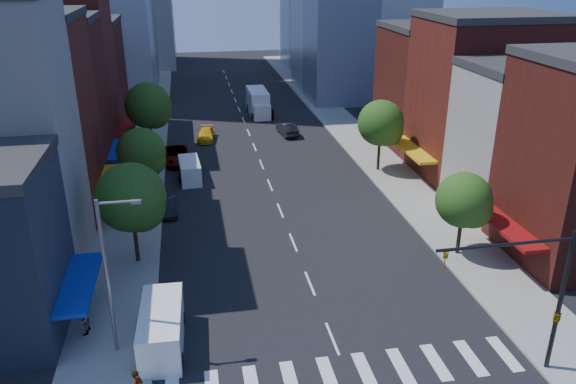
% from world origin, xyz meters
% --- Properties ---
extents(ground, '(220.00, 220.00, 0.00)m').
position_xyz_m(ground, '(0.00, 0.00, 0.00)').
color(ground, black).
rests_on(ground, ground).
extents(sidewalk_left, '(5.00, 120.00, 0.15)m').
position_xyz_m(sidewalk_left, '(-12.50, 40.00, 0.07)').
color(sidewalk_left, gray).
rests_on(sidewalk_left, ground).
extents(sidewalk_right, '(5.00, 120.00, 0.15)m').
position_xyz_m(sidewalk_right, '(12.50, 40.00, 0.07)').
color(sidewalk_right, gray).
rests_on(sidewalk_right, ground).
extents(crosswalk, '(19.00, 3.00, 0.01)m').
position_xyz_m(crosswalk, '(0.00, -3.00, 0.01)').
color(crosswalk, silver).
rests_on(crosswalk, ground).
extents(bldg_left_2, '(12.00, 9.00, 16.00)m').
position_xyz_m(bldg_left_2, '(-21.00, 20.50, 8.00)').
color(bldg_left_2, maroon).
rests_on(bldg_left_2, ground).
extents(bldg_left_3, '(12.00, 8.00, 15.00)m').
position_xyz_m(bldg_left_3, '(-21.00, 29.00, 7.50)').
color(bldg_left_3, '#4F1913').
rests_on(bldg_left_3, ground).
extents(bldg_left_4, '(12.00, 9.00, 17.00)m').
position_xyz_m(bldg_left_4, '(-21.00, 37.50, 8.50)').
color(bldg_left_4, maroon).
rests_on(bldg_left_4, ground).
extents(bldg_left_5, '(12.00, 10.00, 13.00)m').
position_xyz_m(bldg_left_5, '(-21.00, 47.00, 6.50)').
color(bldg_left_5, '#4F1913').
rests_on(bldg_left_5, ground).
extents(bldg_right_1, '(12.00, 8.00, 12.00)m').
position_xyz_m(bldg_right_1, '(21.00, 15.00, 6.00)').
color(bldg_right_1, silver).
rests_on(bldg_right_1, ground).
extents(bldg_right_2, '(12.00, 10.00, 15.00)m').
position_xyz_m(bldg_right_2, '(21.00, 24.00, 7.50)').
color(bldg_right_2, maroon).
rests_on(bldg_right_2, ground).
extents(bldg_right_3, '(12.00, 10.00, 13.00)m').
position_xyz_m(bldg_right_3, '(21.00, 34.00, 6.50)').
color(bldg_right_3, '#4F1913').
rests_on(bldg_right_3, ground).
extents(traffic_signal, '(7.24, 2.24, 8.00)m').
position_xyz_m(traffic_signal, '(9.94, -4.50, 4.16)').
color(traffic_signal, black).
rests_on(traffic_signal, sidewalk_right).
extents(streetlight, '(2.25, 0.25, 9.00)m').
position_xyz_m(streetlight, '(-11.81, 1.00, 5.28)').
color(streetlight, slate).
rests_on(streetlight, sidewalk_left).
extents(tree_left_near, '(4.80, 4.80, 7.30)m').
position_xyz_m(tree_left_near, '(-11.35, 10.92, 4.87)').
color(tree_left_near, black).
rests_on(tree_left_near, sidewalk_left).
extents(tree_left_mid, '(4.20, 4.20, 6.65)m').
position_xyz_m(tree_left_mid, '(-11.35, 21.92, 4.53)').
color(tree_left_mid, black).
rests_on(tree_left_mid, sidewalk_left).
extents(tree_left_far, '(5.00, 5.00, 7.75)m').
position_xyz_m(tree_left_far, '(-11.35, 35.92, 5.20)').
color(tree_left_far, black).
rests_on(tree_left_far, sidewalk_left).
extents(tree_right_near, '(4.00, 4.00, 6.20)m').
position_xyz_m(tree_right_near, '(11.65, 7.92, 4.19)').
color(tree_right_near, black).
rests_on(tree_right_near, sidewalk_right).
extents(tree_right_far, '(4.60, 4.60, 7.20)m').
position_xyz_m(tree_right_far, '(11.65, 25.92, 4.86)').
color(tree_right_far, black).
rests_on(tree_right_far, sidewalk_right).
extents(parked_car_front, '(2.14, 4.87, 1.63)m').
position_xyz_m(parked_car_front, '(-9.50, 1.72, 0.82)').
color(parked_car_front, '#9D9DA1').
rests_on(parked_car_front, ground).
extents(parked_car_second, '(1.61, 3.95, 1.27)m').
position_xyz_m(parked_car_second, '(-9.50, 19.20, 0.64)').
color(parked_car_second, black).
rests_on(parked_car_second, ground).
extents(parked_car_third, '(3.14, 5.90, 1.58)m').
position_xyz_m(parked_car_third, '(-8.68, 32.23, 0.79)').
color(parked_car_third, '#999999').
rests_on(parked_car_third, ground).
extents(parked_car_rear, '(2.37, 5.41, 1.55)m').
position_xyz_m(parked_car_rear, '(-7.50, 28.01, 0.77)').
color(parked_car_rear, black).
rests_on(parked_car_rear, ground).
extents(cargo_van_near, '(2.45, 5.67, 2.38)m').
position_xyz_m(cargo_van_near, '(-9.51, 0.90, 1.18)').
color(cargo_van_near, white).
rests_on(cargo_van_near, ground).
extents(cargo_van_far, '(2.19, 4.84, 2.02)m').
position_xyz_m(cargo_van_far, '(-7.49, 26.62, 1.00)').
color(cargo_van_far, silver).
rests_on(cargo_van_far, ground).
extents(taxi, '(2.43, 4.78, 1.33)m').
position_xyz_m(taxi, '(-5.37, 39.78, 0.67)').
color(taxi, yellow).
rests_on(taxi, ground).
extents(traffic_car_oncoming, '(2.23, 4.87, 1.55)m').
position_xyz_m(traffic_car_oncoming, '(4.59, 40.12, 0.77)').
color(traffic_car_oncoming, black).
rests_on(traffic_car_oncoming, ground).
extents(traffic_car_far, '(2.18, 4.29, 1.40)m').
position_xyz_m(traffic_car_far, '(3.46, 48.84, 0.70)').
color(traffic_car_far, '#999999').
rests_on(traffic_car_far, ground).
extents(box_truck, '(2.63, 8.28, 3.33)m').
position_xyz_m(box_truck, '(2.40, 50.75, 1.57)').
color(box_truck, silver).
rests_on(box_truck, ground).
extents(pedestrian_far, '(0.80, 0.98, 1.85)m').
position_xyz_m(pedestrian_far, '(-13.96, 2.81, 1.08)').
color(pedestrian_far, '#999999').
rests_on(pedestrian_far, sidewalk_left).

